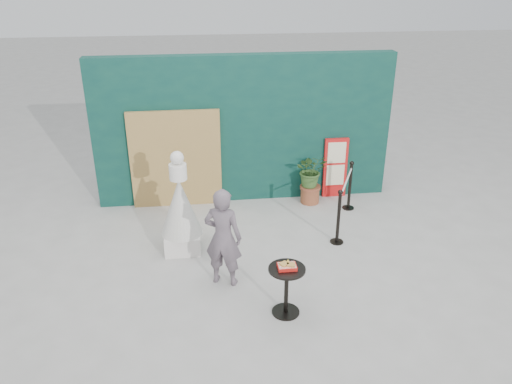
# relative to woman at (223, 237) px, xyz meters

# --- Properties ---
(ground) EXTENTS (60.00, 60.00, 0.00)m
(ground) POSITION_rel_woman_xyz_m (0.64, -0.06, -0.80)
(ground) COLOR #ADAAA5
(ground) RESTS_ON ground
(back_wall) EXTENTS (6.00, 0.30, 3.00)m
(back_wall) POSITION_rel_woman_xyz_m (0.64, 3.09, 0.70)
(back_wall) COLOR #0A302D
(back_wall) RESTS_ON ground
(bamboo_fence) EXTENTS (1.80, 0.08, 2.00)m
(bamboo_fence) POSITION_rel_woman_xyz_m (-0.76, 2.88, 0.20)
(bamboo_fence) COLOR tan
(bamboo_fence) RESTS_ON ground
(woman) EXTENTS (0.68, 0.57, 1.60)m
(woman) POSITION_rel_woman_xyz_m (0.00, 0.00, 0.00)
(woman) COLOR #685961
(woman) RESTS_ON ground
(menu_board) EXTENTS (0.50, 0.07, 1.30)m
(menu_board) POSITION_rel_woman_xyz_m (2.54, 2.90, -0.15)
(menu_board) COLOR red
(menu_board) RESTS_ON ground
(statue) EXTENTS (0.71, 0.71, 1.82)m
(statue) POSITION_rel_woman_xyz_m (-0.65, 1.08, -0.06)
(statue) COLOR silver
(statue) RESTS_ON ground
(cafe_table) EXTENTS (0.52, 0.52, 0.75)m
(cafe_table) POSITION_rel_woman_xyz_m (0.82, -0.87, -0.30)
(cafe_table) COLOR black
(cafe_table) RESTS_ON ground
(food_basket) EXTENTS (0.26, 0.19, 0.11)m
(food_basket) POSITION_rel_woman_xyz_m (0.83, -0.86, -0.01)
(food_basket) COLOR red
(food_basket) RESTS_ON cafe_table
(planter) EXTENTS (0.63, 0.55, 1.08)m
(planter) POSITION_rel_woman_xyz_m (1.97, 2.65, -0.18)
(planter) COLOR brown
(planter) RESTS_ON ground
(stanchion_barrier) EXTENTS (0.84, 1.54, 1.03)m
(stanchion_barrier) POSITION_rel_woman_xyz_m (2.39, 1.62, -0.31)
(stanchion_barrier) COLOR black
(stanchion_barrier) RESTS_ON ground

